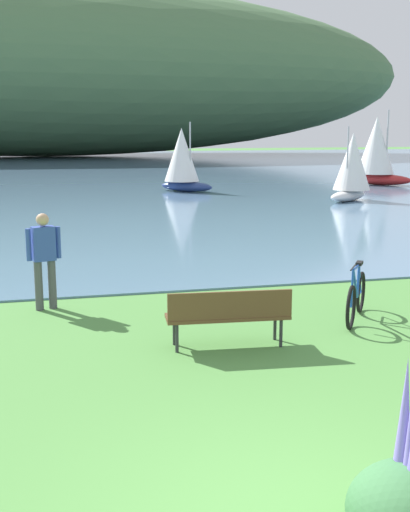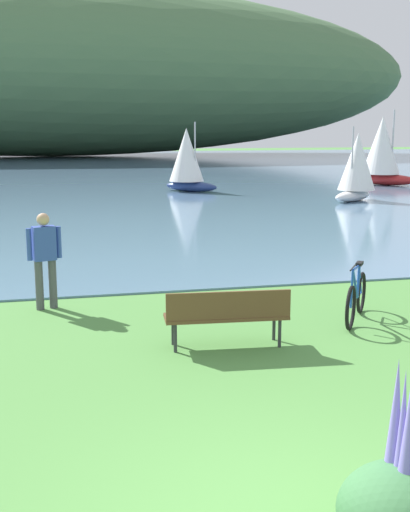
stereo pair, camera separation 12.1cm
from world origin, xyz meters
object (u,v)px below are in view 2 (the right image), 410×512
Objects in this scene: park_bench_near_camera at (227,313)px; bicycle_leaning_near_bench at (356,298)px; person_at_shoreline at (45,255)px; sailboat_nearest_to_shore at (357,166)px; sailboat_mid_bay at (382,150)px; sailboat_far_off at (187,159)px.

bicycle_leaning_near_bench reaches higher than park_bench_near_camera.
bicycle_leaning_near_bench is 5.40m from person_at_shoreline.
person_at_shoreline is (-5.00, 1.94, 0.58)m from bicycle_leaning_near_bench.
sailboat_nearest_to_shore is at bearing 58.97° from park_bench_near_camera.
person_at_shoreline is 0.41× the size of sailboat_mid_bay.
sailboat_far_off reaches higher than bicycle_leaning_near_bench.
person_at_shoreline is (-2.57, 2.76, 0.46)m from park_bench_near_camera.
bicycle_leaning_near_bench is at bearing -115.87° from sailboat_nearest_to_shore.
park_bench_near_camera is at bearing -121.03° from sailboat_nearest_to_shore.
person_at_shoreline is 19.68m from sailboat_nearest_to_shore.
sailboat_mid_bay is (18.16, 21.99, 1.00)m from person_at_shoreline.
bicycle_leaning_near_bench is at bearing 18.52° from park_bench_near_camera.
park_bench_near_camera is 3.80m from person_at_shoreline.
park_bench_near_camera is 29.29m from sailboat_mid_bay.
bicycle_leaning_near_bench is 0.87× the size of person_at_shoreline.
person_at_shoreline is at bearing -129.55° from sailboat_mid_bay.
park_bench_near_camera is 0.53× the size of sailboat_far_off.
sailboat_far_off is at bearing 71.85° from person_at_shoreline.
sailboat_mid_bay reaches higher than sailboat_nearest_to_shore.
sailboat_mid_bay reaches higher than sailboat_far_off.
sailboat_mid_bay is 11.46m from sailboat_far_off.
person_at_shoreline is 0.50× the size of sailboat_far_off.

